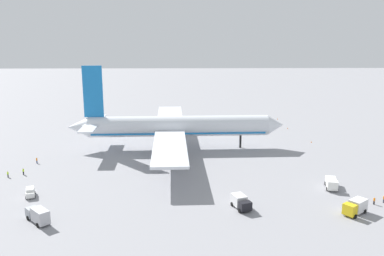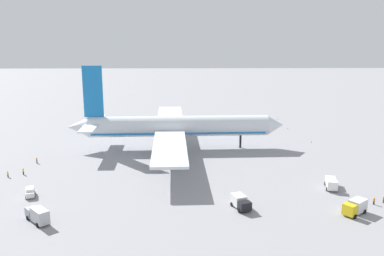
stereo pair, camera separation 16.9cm
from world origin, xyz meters
TOP-DOWN VIEW (x-y plane):
  - ground_plane at (0.00, 0.00)m, footprint 600.00×600.00m
  - airliner at (-1.37, -0.00)m, footprint 68.43×77.03m
  - service_truck_1 at (36.81, -35.07)m, footprint 3.59×6.28m
  - service_truck_2 at (13.61, -45.99)m, footprint 4.13×5.93m
  - service_truck_3 at (-26.80, -51.96)m, footprint 6.22×6.38m
  - service_truck_4 at (36.71, -49.19)m, footprint 6.07×5.47m
  - service_van at (-33.25, -38.64)m, footprint 3.19×4.67m
  - ground_worker_0 at (-40.38, -24.02)m, footprint 0.46×0.46m
  - ground_worker_1 at (-40.20, -14.50)m, footprint 0.45×0.45m
  - ground_worker_2 at (-43.59, -25.95)m, footprint 0.52×0.52m
  - ground_worker_3 at (42.76, -44.59)m, footprint 0.55×0.55m
  - ground_worker_4 at (45.28, -43.75)m, footprint 0.41×0.41m
  - traffic_cone_0 at (41.63, 26.67)m, footprint 0.36×0.36m
  - traffic_cone_2 at (44.62, 6.32)m, footprint 0.36×0.36m
  - traffic_cone_3 at (41.56, 43.96)m, footprint 0.36×0.36m

SIDE VIEW (x-z plane):
  - ground_plane at x=0.00m, z-range 0.00..0.00m
  - traffic_cone_0 at x=41.63m, z-range 0.00..0.55m
  - traffic_cone_2 at x=44.62m, z-range 0.00..0.55m
  - traffic_cone_3 at x=41.56m, z-range 0.00..0.55m
  - ground_worker_2 at x=-43.59m, z-range 0.01..1.63m
  - ground_worker_3 at x=42.76m, z-range 0.01..1.65m
  - ground_worker_1 at x=-40.20m, z-range 0.02..1.74m
  - ground_worker_4 at x=45.28m, z-range 0.02..1.75m
  - ground_worker_0 at x=-40.38m, z-range 0.02..1.76m
  - service_van at x=-33.25m, z-range 0.05..2.02m
  - service_truck_1 at x=36.81m, z-range 0.08..2.61m
  - service_truck_2 at x=13.61m, z-range 0.13..2.81m
  - service_truck_4 at x=36.71m, z-range 0.16..3.05m
  - service_truck_3 at x=-26.80m, z-range 0.09..3.17m
  - airliner at x=-1.37m, z-range -6.03..20.46m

